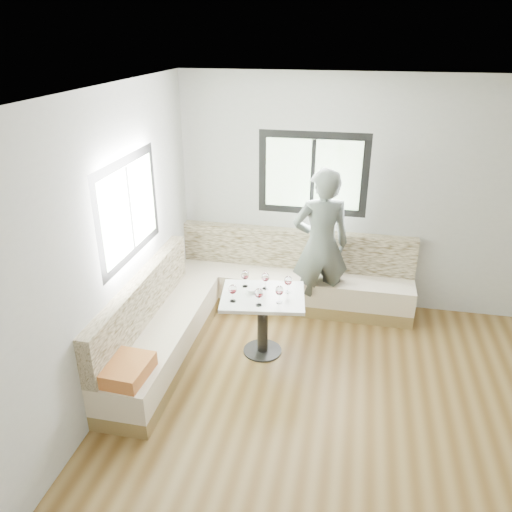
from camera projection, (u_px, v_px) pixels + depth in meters
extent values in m
cube|color=brown|center=(380.00, 450.00, 4.18)|extent=(5.00, 5.00, 0.01)
cube|color=white|center=(429.00, 104.00, 3.01)|extent=(5.00, 5.00, 0.01)
cube|color=#B7B7B2|center=(389.00, 199.00, 5.82)|extent=(5.00, 0.01, 2.80)
cube|color=#B7B7B2|center=(84.00, 273.00, 4.06)|extent=(0.01, 5.00, 2.80)
cube|color=black|center=(313.00, 174.00, 5.87)|extent=(1.30, 0.02, 1.00)
cube|color=black|center=(129.00, 209.00, 4.75)|extent=(0.02, 1.30, 1.00)
cube|color=olive|center=(293.00, 300.00, 6.32)|extent=(2.90, 0.55, 0.16)
cube|color=beige|center=(294.00, 284.00, 6.22)|extent=(2.90, 0.55, 0.29)
cube|color=beige|center=(297.00, 249.00, 6.24)|extent=(2.90, 0.14, 0.50)
cube|color=olive|center=(165.00, 353.00, 5.29)|extent=(0.55, 2.25, 0.16)
cube|color=beige|center=(163.00, 335.00, 5.20)|extent=(0.55, 2.25, 0.29)
cube|color=beige|center=(141.00, 300.00, 5.07)|extent=(0.14, 2.25, 0.50)
cube|color=#BD6225|center=(122.00, 369.00, 4.34)|extent=(0.48, 0.48, 0.14)
cylinder|color=black|center=(262.00, 350.00, 5.45)|extent=(0.42, 0.42, 0.02)
cylinder|color=black|center=(263.00, 325.00, 5.31)|extent=(0.11, 0.11, 0.66)
cube|color=white|center=(263.00, 297.00, 5.17)|extent=(0.94, 0.78, 0.04)
imported|color=#535B55|center=(321.00, 245.00, 5.78)|extent=(0.78, 0.63, 1.85)
cylinder|color=white|center=(251.00, 290.00, 5.20)|extent=(0.11, 0.11, 0.04)
sphere|color=black|center=(253.00, 289.00, 5.20)|extent=(0.02, 0.02, 0.02)
sphere|color=black|center=(250.00, 289.00, 5.21)|extent=(0.02, 0.02, 0.02)
sphere|color=black|center=(251.00, 290.00, 5.18)|extent=(0.02, 0.02, 0.02)
cylinder|color=white|center=(233.00, 301.00, 5.04)|extent=(0.06, 0.06, 0.01)
cylinder|color=white|center=(233.00, 297.00, 5.02)|extent=(0.01, 0.01, 0.08)
ellipsoid|color=white|center=(233.00, 289.00, 4.99)|extent=(0.08, 0.08, 0.10)
cylinder|color=#51080E|center=(233.00, 291.00, 5.00)|extent=(0.06, 0.06, 0.02)
cylinder|color=white|center=(259.00, 305.00, 4.97)|extent=(0.06, 0.06, 0.01)
cylinder|color=white|center=(259.00, 301.00, 4.95)|extent=(0.01, 0.01, 0.08)
ellipsoid|color=white|center=(259.00, 293.00, 4.91)|extent=(0.08, 0.08, 0.10)
cylinder|color=#51080E|center=(259.00, 295.00, 4.92)|extent=(0.06, 0.06, 0.02)
cylinder|color=white|center=(279.00, 302.00, 5.02)|extent=(0.06, 0.06, 0.01)
cylinder|color=white|center=(279.00, 298.00, 5.00)|extent=(0.01, 0.01, 0.08)
ellipsoid|color=white|center=(279.00, 290.00, 4.96)|extent=(0.08, 0.08, 0.10)
cylinder|color=#51080E|center=(279.00, 293.00, 4.97)|extent=(0.06, 0.06, 0.02)
cylinder|color=white|center=(265.00, 288.00, 5.28)|extent=(0.06, 0.06, 0.01)
cylinder|color=white|center=(265.00, 285.00, 5.27)|extent=(0.01, 0.01, 0.08)
ellipsoid|color=white|center=(265.00, 277.00, 5.23)|extent=(0.08, 0.08, 0.10)
cylinder|color=#51080E|center=(265.00, 279.00, 5.24)|extent=(0.06, 0.06, 0.02)
cylinder|color=white|center=(288.00, 292.00, 5.21)|extent=(0.06, 0.06, 0.01)
cylinder|color=white|center=(288.00, 288.00, 5.19)|extent=(0.01, 0.01, 0.08)
ellipsoid|color=white|center=(288.00, 281.00, 5.16)|extent=(0.08, 0.08, 0.10)
cylinder|color=#51080E|center=(288.00, 283.00, 5.17)|extent=(0.06, 0.06, 0.02)
cylinder|color=white|center=(245.00, 286.00, 5.33)|extent=(0.06, 0.06, 0.01)
cylinder|color=white|center=(245.00, 283.00, 5.31)|extent=(0.01, 0.01, 0.08)
ellipsoid|color=white|center=(245.00, 275.00, 5.27)|extent=(0.08, 0.08, 0.10)
cylinder|color=#51080E|center=(245.00, 277.00, 5.28)|extent=(0.06, 0.06, 0.02)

